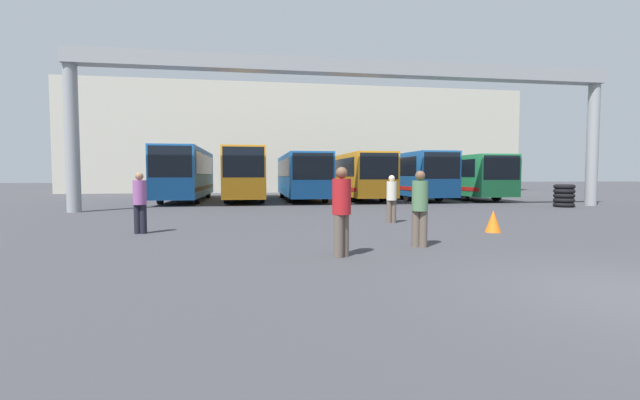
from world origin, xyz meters
TOP-DOWN VIEW (x-y plane):
  - building_backdrop at (0.00, 42.82)m, footprint 45.89×12.00m
  - overhead_gantry at (0.00, 15.89)m, footprint 27.06×0.80m
  - bus_slot_0 at (-9.47, 24.22)m, footprint 2.45×11.55m
  - bus_slot_1 at (-5.68, 24.28)m, footprint 2.45×11.67m
  - bus_slot_2 at (-1.89, 24.02)m, footprint 2.53×11.15m
  - bus_slot_3 at (1.89, 24.52)m, footprint 2.50×12.16m
  - bus_slot_4 at (5.68, 24.51)m, footprint 2.45×12.13m
  - bus_slot_5 at (9.47, 23.79)m, footprint 2.59×10.69m
  - pedestrian_near_right at (-1.45, 4.40)m, footprint 0.37×0.37m
  - pedestrian_mid_left at (-3.49, 3.51)m, footprint 0.38×0.38m
  - pedestrian_far_center at (-0.44, 9.37)m, footprint 0.35×0.35m
  - pedestrian_near_left at (-8.44, 7.85)m, footprint 0.36×0.36m
  - traffic_cone at (1.70, 6.53)m, footprint 0.46×0.46m
  - tire_stack at (11.01, 15.17)m, footprint 1.04×1.04m

SIDE VIEW (x-z plane):
  - traffic_cone at x=1.70m, z-range 0.00..0.65m
  - tire_stack at x=11.01m, z-range 0.00..1.20m
  - pedestrian_far_center at x=-0.44m, z-range 0.05..1.72m
  - pedestrian_near_left at x=-8.44m, z-range 0.05..1.81m
  - pedestrian_near_right at x=-1.45m, z-range 0.05..1.83m
  - pedestrian_mid_left at x=-3.49m, z-range 0.06..1.89m
  - bus_slot_5 at x=9.47m, z-range 0.23..3.19m
  - bus_slot_2 at x=-1.89m, z-range 0.23..3.25m
  - bus_slot_3 at x=1.89m, z-range 0.24..3.29m
  - bus_slot_4 at x=5.68m, z-range 0.24..3.36m
  - bus_slot_1 at x=-5.68m, z-range 0.25..3.57m
  - bus_slot_0 at x=-9.47m, z-range 0.25..3.58m
  - building_backdrop at x=0.00m, z-range 0.00..10.63m
  - overhead_gantry at x=0.00m, z-range 2.44..9.76m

